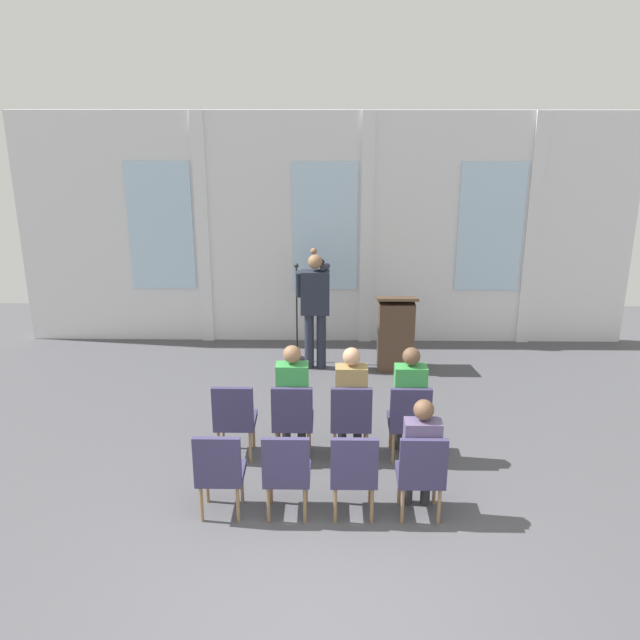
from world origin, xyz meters
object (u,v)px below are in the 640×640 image
Objects in this scene: speaker at (315,303)px; audience_r1_c3 at (421,451)px; chair_r1_c2 at (354,470)px; chair_r1_c0 at (220,469)px; chair_r1_c3 at (421,471)px; chair_r0_c3 at (409,418)px; mic_stand at (297,340)px; audience_r0_c2 at (351,397)px; chair_r0_c2 at (351,417)px; chair_r1_c1 at (287,470)px; lectern at (396,333)px; chair_r0_c0 at (235,416)px; chair_r0_c1 at (293,417)px; audience_r0_c1 at (293,395)px; audience_r0_c3 at (409,397)px.

audience_r1_c3 is at bearing -73.38° from speaker.
audience_r1_c3 is at bearing 7.26° from chair_r1_c2.
chair_r1_c0 is 1.98m from chair_r1_c3.
chair_r1_c2 is (-0.66, -1.14, 0.00)m from chair_r0_c3.
mic_stand is 1.15× the size of audience_r0_c2.
chair_r1_c3 is (0.66, -1.14, 0.00)m from chair_r0_c2.
chair_r0_c2 is 1.32m from chair_r1_c1.
lectern is at bearing 79.16° from chair_r1_c2.
chair_r1_c3 is at bearing -29.98° from chair_r0_c0.
chair_r1_c3 is (1.32, -1.14, 0.00)m from chair_r0_c1.
chair_r1_c0 is 0.74× the size of audience_r1_c3.
chair_r1_c2 is at bearing 0.00° from chair_r1_c1.
chair_r1_c3 is (0.66, 0.00, 0.00)m from chair_r1_c2.
chair_r1_c3 is at bearing -90.00° from chair_r0_c3.
audience_r0_c2 is (1.32, 0.08, 0.22)m from chair_r0_c0.
mic_stand is at bearing 91.68° from chair_r0_c1.
chair_r0_c2 is (0.47, -2.71, -0.49)m from speaker.
chair_r1_c3 is at bearing -42.76° from audience_r0_c1.
chair_r1_c2 is at bearing -90.00° from audience_r0_c2.
audience_r0_c1 is 1.24m from chair_r1_c1.
chair_r1_c0 is at bearing -139.13° from chair_r0_c2.
audience_r1_c3 is (1.32, 0.08, 0.17)m from chair_r1_c1.
audience_r0_c1 reaches higher than chair_r0_c3.
audience_r1_c3 is (0.66, -1.06, 0.17)m from chair_r0_c2.
chair_r0_c1 is 0.70m from audience_r0_c2.
audience_r0_c3 reaches higher than chair_r0_c2.
audience_r0_c2 is at bearing 61.63° from chair_r1_c1.
lectern reaches higher than chair_r1_c0.
audience_r0_c3 is at bearing 90.00° from chair_r0_c3.
chair_r0_c2 is 1.32m from chair_r1_c3.
audience_r0_c2 is at bearing -79.98° from speaker.
audience_r0_c2 is at bearing 90.00° from chair_r0_c2.
chair_r0_c2 is (-0.74, -2.70, -0.02)m from lectern.
speaker is 1.86× the size of chair_r1_c3.
audience_r0_c2 is at bearing 0.10° from audience_r0_c1.
lectern is 3.40m from chair_r0_c0.
audience_r0_c2 reaches higher than chair_r0_c1.
chair_r1_c3 is at bearing -61.63° from audience_r0_c2.
speaker reaches higher than audience_r1_c3.
speaker is 2.76m from chair_r0_c1.
chair_r0_c2 is 1.00× the size of chair_r1_c3.
audience_r1_c3 is (1.32, -1.14, -0.05)m from audience_r0_c1.
mic_stand is at bearing 82.05° from chair_r1_c0.
chair_r0_c3 is 1.32m from chair_r1_c2.
audience_r0_c2 is 1.41m from chair_r1_c3.
audience_r0_c3 reaches higher than chair_r1_c1.
lectern is at bearing 74.33° from audience_r0_c2.
lectern is 3.85m from chair_r1_c3.
mic_stand reaches higher than chair_r0_c2.
speaker is 3.89m from chair_r1_c1.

